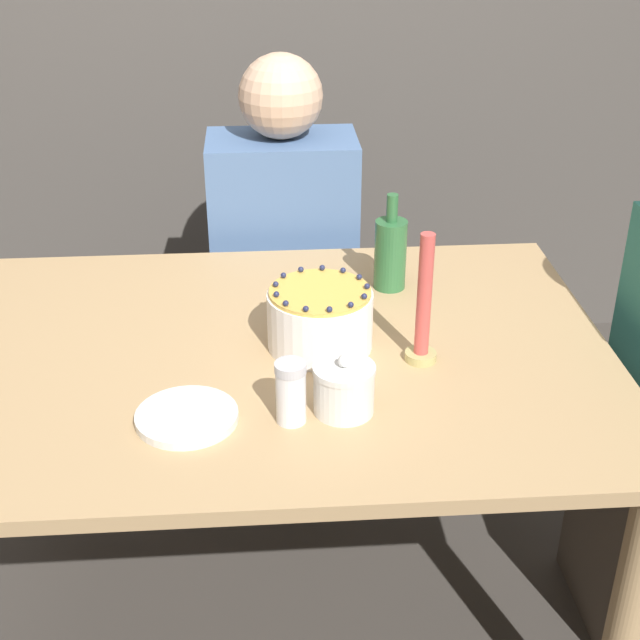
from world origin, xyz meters
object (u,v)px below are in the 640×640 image
Objects in this scene: bottle at (390,253)px; sugar_shaker at (291,392)px; sugar_bowl at (344,388)px; person_man_blue_shirt at (285,291)px; cake at (320,318)px; candle at (423,311)px.

sugar_shaker is at bearing -115.54° from bottle.
sugar_bowl is 0.10× the size of person_man_blue_shirt.
sugar_shaker is (-0.10, -0.02, 0.01)m from sugar_bowl.
sugar_shaker is at bearing -104.97° from cake.
candle is 1.20× the size of bottle.
bottle is 0.19× the size of person_man_blue_shirt.
cake is 0.75m from person_man_blue_shirt.
cake is 0.24m from sugar_bowl.
bottle is at bearing 92.81° from candle.
candle is (0.20, -0.07, 0.05)m from cake.
candle is (0.17, 0.17, 0.06)m from sugar_bowl.
sugar_shaker is 0.10× the size of person_man_blue_shirt.
sugar_shaker is at bearing -165.85° from sugar_bowl.
person_man_blue_shirt reaches higher than sugar_bowl.
candle is at bearing 35.74° from sugar_shaker.
person_man_blue_shirt is at bearing 94.75° from sugar_bowl.
person_man_blue_shirt reaches higher than bottle.
candle is (0.27, 0.19, 0.05)m from sugar_shaker.
sugar_bowl is 0.99× the size of sugar_shaker.
person_man_blue_shirt is (-0.05, 0.69, -0.28)m from cake.
cake is 0.28m from sugar_shaker.
candle is 0.87m from person_man_blue_shirt.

